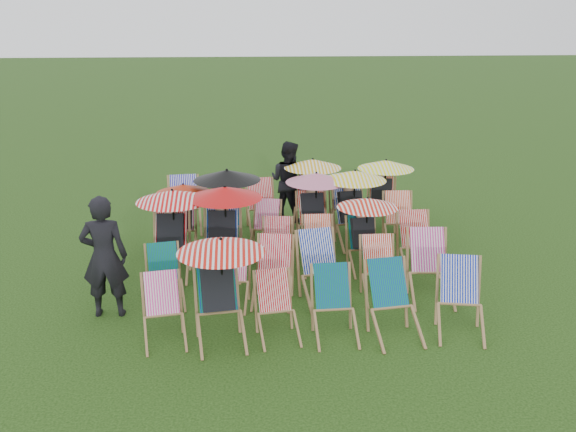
{
  "coord_description": "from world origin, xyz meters",
  "views": [
    {
      "loc": [
        -0.84,
        -9.94,
        4.25
      ],
      "look_at": [
        -0.12,
        0.31,
        0.9
      ],
      "focal_mm": 40.0,
      "sensor_mm": 36.0,
      "label": 1
    }
  ],
  "objects": [
    {
      "name": "person_rear",
      "position": [
        0.06,
        2.88,
        0.83
      ],
      "size": [
        1.02,
        0.97,
        1.66
      ],
      "primitive_type": "imported",
      "rotation": [
        0.0,
        0.0,
        2.57
      ],
      "color": "black",
      "rests_on": "ground"
    },
    {
      "name": "deckchair_1",
      "position": [
        -1.19,
        -2.2,
        0.73
      ],
      "size": [
        1.17,
        1.26,
        1.38
      ],
      "rotation": [
        0.0,
        0.0,
        0.15
      ],
      "color": "olive",
      "rests_on": "ground"
    },
    {
      "name": "deckchair_27",
      "position": [
        0.47,
        2.42,
        0.72
      ],
      "size": [
        1.15,
        1.22,
        1.36
      ],
      "rotation": [
        0.0,
        0.0,
        -0.17
      ],
      "color": "olive",
      "rests_on": "ground"
    },
    {
      "name": "deckchair_8",
      "position": [
        -0.44,
        -1.06,
        0.46
      ],
      "size": [
        0.75,
        0.94,
        0.93
      ],
      "rotation": [
        0.0,
        0.0,
        -0.16
      ],
      "color": "olive",
      "rests_on": "ground"
    },
    {
      "name": "deckchair_4",
      "position": [
        1.13,
        -2.28,
        0.49
      ],
      "size": [
        0.77,
        0.98,
        0.97
      ],
      "rotation": [
        0.0,
        0.0,
        0.15
      ],
      "color": "olive",
      "rests_on": "ground"
    },
    {
      "name": "deckchair_20",
      "position": [
        -0.48,
        1.17,
        0.42
      ],
      "size": [
        0.7,
        0.87,
        0.85
      ],
      "rotation": [
        0.0,
        0.0,
        -0.2
      ],
      "color": "olive",
      "rests_on": "ground"
    },
    {
      "name": "deckchair_7",
      "position": [
        -1.08,
        -1.13,
        0.42
      ],
      "size": [
        0.66,
        0.85,
        0.85
      ],
      "rotation": [
        0.0,
        0.0,
        -0.13
      ],
      "color": "olive",
      "rests_on": "ground"
    },
    {
      "name": "deckchair_26",
      "position": [
        -0.5,
        2.33,
        0.47
      ],
      "size": [
        0.72,
        0.93,
        0.95
      ],
      "rotation": [
        0.0,
        0.0,
        0.11
      ],
      "color": "olive",
      "rests_on": "ground"
    },
    {
      "name": "deckchair_2",
      "position": [
        -0.44,
        -2.18,
        0.42
      ],
      "size": [
        0.67,
        0.85,
        0.84
      ],
      "rotation": [
        0.0,
        0.0,
        0.16
      ],
      "color": "olive",
      "rests_on": "ground"
    },
    {
      "name": "deckchair_17",
      "position": [
        2.05,
        -0.02,
        0.47
      ],
      "size": [
        0.65,
        0.89,
        0.94
      ],
      "rotation": [
        0.0,
        0.0,
        0.03
      ],
      "color": "olive",
      "rests_on": "ground"
    },
    {
      "name": "deckchair_13",
      "position": [
        -1.22,
        0.1,
        0.77
      ],
      "size": [
        1.23,
        1.28,
        1.46
      ],
      "rotation": [
        0.0,
        0.0,
        -0.03
      ],
      "color": "olive",
      "rests_on": "ground"
    },
    {
      "name": "deckchair_28",
      "position": [
        1.17,
        2.34,
        0.43
      ],
      "size": [
        0.63,
        0.83,
        0.86
      ],
      "rotation": [
        0.0,
        0.0,
        0.08
      ],
      "color": "olive",
      "rests_on": "ground"
    },
    {
      "name": "ground",
      "position": [
        0.0,
        0.0,
        0.0
      ],
      "size": [
        100.0,
        100.0,
        0.0
      ],
      "primitive_type": "plane",
      "color": "black",
      "rests_on": "ground"
    },
    {
      "name": "deckchair_0",
      "position": [
        -1.95,
        -2.19,
        0.43
      ],
      "size": [
        0.69,
        0.87,
        0.86
      ],
      "rotation": [
        0.0,
        0.0,
        0.18
      ],
      "color": "olive",
      "rests_on": "ground"
    },
    {
      "name": "deckchair_10",
      "position": [
        1.21,
        -1.04,
        0.44
      ],
      "size": [
        0.59,
        0.83,
        0.89
      ],
      "rotation": [
        0.0,
        0.0,
        0.01
      ],
      "color": "olive",
      "rests_on": "ground"
    },
    {
      "name": "person_left",
      "position": [
        -2.84,
        -1.36,
        0.9
      ],
      "size": [
        0.67,
        0.45,
        1.8
      ],
      "primitive_type": "imported",
      "rotation": [
        0.0,
        0.0,
        3.17
      ],
      "color": "black",
      "rests_on": "ground"
    },
    {
      "name": "deckchair_21",
      "position": [
        0.45,
        1.34,
        0.71
      ],
      "size": [
        1.14,
        1.2,
        1.35
      ],
      "rotation": [
        0.0,
        0.0,
        0.06
      ],
      "color": "olive",
      "rests_on": "ground"
    },
    {
      "name": "deckchair_12",
      "position": [
        -2.07,
        0.1,
        0.75
      ],
      "size": [
        1.2,
        1.24,
        1.42
      ],
      "rotation": [
        0.0,
        0.0,
        -0.03
      ],
      "color": "olive",
      "rests_on": "ground"
    },
    {
      "name": "deckchair_5",
      "position": [
        2.05,
        -2.24,
        0.49
      ],
      "size": [
        0.8,
        1.0,
        0.97
      ],
      "rotation": [
        0.0,
        0.0,
        -0.19
      ],
      "color": "olive",
      "rests_on": "ground"
    },
    {
      "name": "deckchair_16",
      "position": [
        1.17,
        0.1,
        0.64
      ],
      "size": [
        1.03,
        1.09,
        1.22
      ],
      "rotation": [
        0.0,
        0.0,
        0.08
      ],
      "color": "olive",
      "rests_on": "ground"
    },
    {
      "name": "deckchair_11",
      "position": [
        1.94,
        -1.17,
        0.5
      ],
      "size": [
        0.72,
        0.97,
        1.01
      ],
      "rotation": [
        0.0,
        0.0,
        -0.06
      ],
      "color": "olive",
      "rests_on": "ground"
    },
    {
      "name": "deckchair_15",
      "position": [
        0.39,
        0.09,
        0.44
      ],
      "size": [
        0.59,
        0.82,
        0.87
      ],
      "rotation": [
        0.0,
        0.0,
        -0.02
      ],
      "color": "olive",
      "rests_on": "ground"
    },
    {
      "name": "deckchair_22",
      "position": [
        1.17,
        1.33,
        0.73
      ],
      "size": [
        1.17,
        1.25,
        1.38
      ],
      "rotation": [
        0.0,
        0.0,
        0.14
      ],
      "color": "olive",
      "rests_on": "ground"
    },
    {
      "name": "deckchair_3",
      "position": [
        0.33,
        -2.22,
        0.45
      ],
      "size": [
        0.63,
        0.86,
        0.91
      ],
      "rotation": [
        0.0,
        0.0,
        0.04
      ],
      "color": "olive",
      "rests_on": "ground"
    },
    {
      "name": "deckchair_19",
      "position": [
        -1.2,
        1.28,
        0.77
      ],
      "size": [
        1.22,
        1.27,
        1.45
      ],
      "rotation": [
        0.0,
        0.0,
        0.01
      ],
      "color": "olive",
      "rests_on": "ground"
    },
    {
      "name": "deckchair_23",
      "position": [
        2.05,
        1.25,
        0.46
      ],
      "size": [
        0.65,
        0.88,
        0.92
      ],
      "rotation": [
        0.0,
        0.0,
        -0.04
      ],
      "color": "olive",
      "rests_on": "ground"
    },
    {
      "name": "deckchair_14",
      "position": [
        -0.33,
        0.08,
        0.43
      ],
      "size": [
        0.65,
        0.84,
        0.86
      ],
      "rotation": [
        0.0,
        0.0,
        -0.11
      ],
      "color": "olive",
      "rests_on": "ground"
    },
    {
      "name": "deckchair_29",
      "position": [
        1.94,
        2.34,
        0.71
      ],
      "size": [
        1.13,
        1.21,
        1.34
      ],
      "rotation": [
        0.0,
        0.0,
        -0.19
      ],
      "color": "olive",
      "rests_on": "ground"
    },
    {
      "name": "deckchair_9",
      "position": [
        0.31,
        -1.1,
        0.5
      ],
      "size": [
        0.83,
        1.03,
        1.01
      ],
      "rotation": [
        0.0,
        0.0,
        0.19
      ],
      "color": "olive",
      "rests_on": "ground"
    },
    {
      "name": "deckchair_25",
      "position": [
        -1.16,
        2.33,
        0.41
      ],
      "size": [
        0.54,
        0.76,
        0.82
      ],
      "rotation": [
        0.0,
        0.0,
        0.0
      ],
      "color": "olive",
      "rests_on": "ground"
    },
    {
      "name": "deckchair_18",
      "position": [
        -1.99,
        1.3,
        0.63
      ],
      "size": [
        1.01,
        1.04,
        1.19
      ],
      "rotation": [
        0.0,
        0.0,
        -0.01
      ],
      "color": "olive",
      "rests_on": "ground"
    },
    {
      "name": "deckchair_6",
      "position": [
        -2.06,
        -1.05,
        0.42
      ],
      "size": [
        0.7,
        0.87,
        0.85
      ],
      "rotation": [
        0.0,
        0.0,
        0.19
      ],
      "color": "olive",
      "rests_on": "ground"
    },
    {
      "name": "deckchair_24",
      "position": [
        -2.04,
        2.34,
        0.51
      ],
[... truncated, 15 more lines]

